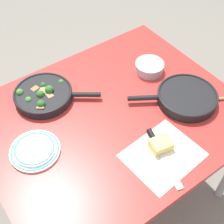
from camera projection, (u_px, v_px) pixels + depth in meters
The scene contains 10 objects.
ground_plane at pixel (112, 189), 1.98m from camera, with size 14.00×14.00×0.00m, color slate.
dining_table_red at pixel (112, 125), 1.50m from camera, with size 1.17×0.96×0.72m.
skillet_broccoli at pixel (44, 95), 1.49m from camera, with size 0.37×0.31×0.07m.
skillet_eggs at pixel (186, 97), 1.48m from camera, with size 0.39×0.31×0.05m.
wooden_spoon at pixel (216, 99), 1.49m from camera, with size 0.31×0.19×0.02m.
parchment_sheet at pixel (163, 155), 1.29m from camera, with size 0.32×0.27×0.00m.
grater_knife at pixel (159, 149), 1.30m from camera, with size 0.11×0.29×0.02m.
cheese_block at pixel (161, 145), 1.30m from camera, with size 0.10×0.08×0.04m.
dinner_plate_stack at pixel (35, 150), 1.29m from camera, with size 0.21×0.21×0.03m.
prep_bowl_steel at pixel (149, 67), 1.62m from camera, with size 0.15×0.15×0.05m.
Camera 1 is at (0.55, 0.76, 1.81)m, focal length 50.00 mm.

